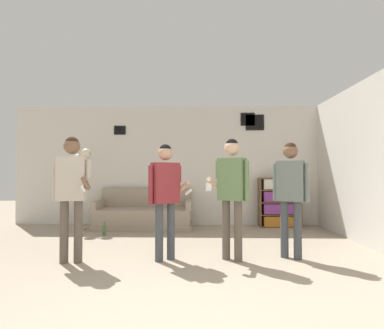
% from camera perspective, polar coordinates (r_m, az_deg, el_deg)
% --- Properties ---
extents(wall_back, '(8.11, 0.08, 2.70)m').
position_cam_1_polar(wall_back, '(6.84, -0.13, -0.12)').
color(wall_back, beige).
rests_on(wall_back, ground_plane).
extents(wall_right, '(0.06, 7.03, 2.70)m').
position_cam_1_polar(wall_right, '(5.23, 32.35, 0.39)').
color(wall_right, beige).
rests_on(wall_right, ground_plane).
extents(couch, '(2.05, 0.80, 0.83)m').
position_cam_1_polar(couch, '(6.59, -9.10, -9.43)').
color(couch, gray).
rests_on(couch, ground_plane).
extents(bookshelf, '(0.90, 0.30, 1.07)m').
position_cam_1_polar(bookshelf, '(6.88, 16.34, -6.94)').
color(bookshelf, brown).
rests_on(bookshelf, ground_plane).
extents(floor_lamp, '(0.42, 0.45, 1.69)m').
position_cam_1_polar(floor_lamp, '(6.67, -20.64, -0.10)').
color(floor_lamp, '#ADA89E').
rests_on(floor_lamp, ground_plane).
extents(person_player_foreground_left, '(0.53, 0.44, 1.68)m').
position_cam_1_polar(person_player_foreground_left, '(4.31, -21.96, -3.62)').
color(person_player_foreground_left, brown).
rests_on(person_player_foreground_left, ground_plane).
extents(person_player_foreground_center, '(0.59, 0.37, 1.59)m').
position_cam_1_polar(person_player_foreground_center, '(4.13, -5.12, -4.75)').
color(person_player_foreground_center, '#3D4247').
rests_on(person_player_foreground_center, ground_plane).
extents(person_watcher_holding_cup, '(0.58, 0.36, 1.66)m').
position_cam_1_polar(person_watcher_holding_cup, '(4.15, 7.59, -3.96)').
color(person_watcher_holding_cup, brown).
rests_on(person_watcher_holding_cup, ground_plane).
extents(person_spectator_near_bookshelf, '(0.44, 0.35, 1.62)m').
position_cam_1_polar(person_spectator_near_bookshelf, '(4.43, 18.28, -4.16)').
color(person_spectator_near_bookshelf, '#3D4247').
rests_on(person_spectator_near_bookshelf, ground_plane).
extents(bottle_on_floor, '(0.06, 0.06, 0.26)m').
position_cam_1_polar(bottle_on_floor, '(6.02, -16.37, -11.90)').
color(bottle_on_floor, '#3D6638').
rests_on(bottle_on_floor, ground_plane).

